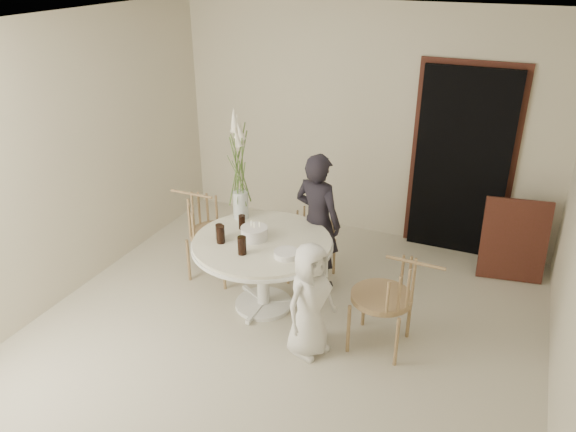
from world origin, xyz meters
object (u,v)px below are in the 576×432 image
at_px(chair_far, 316,230).
at_px(flower_vase, 239,171).
at_px(boy, 310,300).
at_px(birthday_cake, 254,233).
at_px(chair_left, 204,223).
at_px(girl, 318,222).
at_px(chair_right, 397,291).
at_px(table, 263,251).

height_order(chair_far, flower_vase, flower_vase).
xyz_separation_m(boy, birthday_cake, (-0.74, 0.46, 0.27)).
distance_m(chair_left, girl, 1.20).
bearing_deg(chair_left, flower_vase, -85.70).
bearing_deg(chair_far, girl, -65.55).
distance_m(boy, flower_vase, 1.52).
height_order(chair_right, flower_vase, flower_vase).
bearing_deg(birthday_cake, chair_far, 67.00).
distance_m(table, chair_left, 0.90).
bearing_deg(chair_left, chair_far, -67.56).
height_order(chair_right, chair_left, chair_left).
height_order(chair_left, flower_vase, flower_vase).
xyz_separation_m(table, chair_left, (-0.84, 0.32, -0.02)).
xyz_separation_m(chair_far, girl, (0.08, -0.17, 0.19)).
height_order(girl, flower_vase, flower_vase).
bearing_deg(boy, chair_right, -40.82).
relative_size(birthday_cake, flower_vase, 0.22).
height_order(chair_left, boy, boy).
xyz_separation_m(girl, flower_vase, (-0.73, -0.24, 0.51)).
height_order(chair_far, birthday_cake, birthday_cake).
xyz_separation_m(chair_right, girl, (-0.99, 0.73, 0.12)).
bearing_deg(chair_far, flower_vase, -147.84).
height_order(table, chair_far, chair_far).
height_order(table, boy, boy).
relative_size(girl, flower_vase, 1.27).
bearing_deg(flower_vase, boy, -37.27).
distance_m(table, birthday_cake, 0.19).
xyz_separation_m(chair_right, birthday_cake, (-1.40, 0.13, 0.20)).
xyz_separation_m(chair_left, flower_vase, (0.43, 0.03, 0.63)).
distance_m(girl, boy, 1.13).
height_order(table, chair_right, chair_right).
relative_size(table, birthday_cake, 5.29).
bearing_deg(birthday_cake, boy, -31.55).
bearing_deg(chair_right, flower_vase, -104.27).
distance_m(chair_far, girl, 0.27).
bearing_deg(chair_left, table, -110.88).
bearing_deg(table, flower_vase, 139.05).
bearing_deg(boy, chair_far, 41.52).
bearing_deg(birthday_cake, chair_right, -5.34).
bearing_deg(chair_right, birthday_cake, -93.77).
bearing_deg(chair_right, table, -94.31).
bearing_deg(flower_vase, birthday_cake, -47.53).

